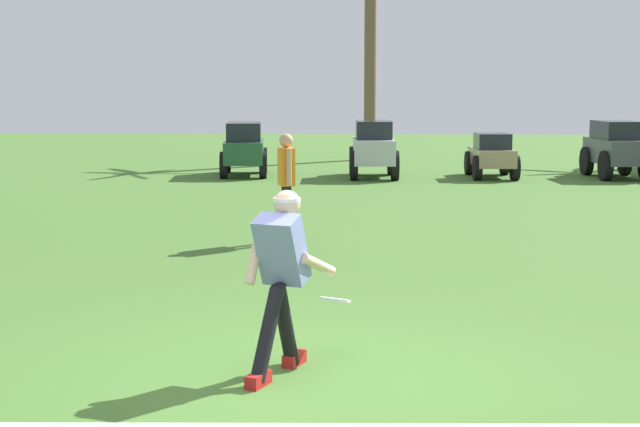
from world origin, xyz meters
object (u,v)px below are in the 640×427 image
Objects in this scene: parked_car_slot_c at (492,155)px; palm_tree_far_left at (370,28)px; parked_car_slot_b at (373,147)px; frisbee_in_flight at (335,300)px; frisbee_thrower at (281,272)px; parked_car_slot_a at (244,147)px; parked_car_slot_d at (616,148)px; teammate_near_sideline at (286,177)px.

parked_car_slot_c is 7.61m from palm_tree_far_left.
parked_car_slot_b is at bearing -178.00° from parked_car_slot_c.
parked_car_slot_c is (3.22, 16.50, 0.09)m from frisbee_in_flight.
frisbee_thrower reaches higher than parked_car_slot_b.
parked_car_slot_d reaches higher than parked_car_slot_a.
palm_tree_far_left is (3.14, 5.76, 3.30)m from parked_car_slot_a.
teammate_near_sideline is 0.70× the size of parked_car_slot_c.
frisbee_in_flight is 0.05× the size of palm_tree_far_left.
parked_car_slot_b is (3.27, -0.40, 0.02)m from parked_car_slot_a.
parked_car_slot_b is (0.29, 16.39, 0.26)m from frisbee_in_flight.
parked_car_slot_c is 0.32× the size of palm_tree_far_left.
parked_car_slot_c is at bearing 68.35° from teammate_near_sideline.
parked_car_slot_d is at bearing 68.70° from frisbee_thrower.
frisbee_thrower is 0.60× the size of parked_car_slot_b.
frisbee_thrower is 0.91× the size of teammate_near_sideline.
frisbee_in_flight is 22.83m from palm_tree_far_left.
teammate_near_sideline reaches higher than frisbee_in_flight.
teammate_near_sideline reaches higher than parked_car_slot_b.
parked_car_slot_b is at bearing 83.22° from teammate_near_sideline.
parked_car_slot_a is (-2.04, 10.77, -0.22)m from teammate_near_sideline.
frisbee_in_flight is 6.12m from teammate_near_sideline.
parked_car_slot_b is 2.93m from parked_car_slot_c.
frisbee_in_flight is 0.16× the size of parked_car_slot_c.
teammate_near_sideline is at bearing -124.25° from parked_car_slot_d.
parked_car_slot_b is at bearing 87.66° from frisbee_thrower.
teammate_near_sideline is 11.27m from parked_car_slot_c.
palm_tree_far_left is (-0.13, 6.16, 3.27)m from parked_car_slot_b.
teammate_near_sideline is 0.64× the size of parked_car_slot_d.
frisbee_thrower is 0.59× the size of parked_car_slot_d.
parked_car_slot_a is 1.04× the size of parked_car_slot_b.
frisbee_thrower is 18.34m from parked_car_slot_d.
frisbee_in_flight is at bearing -81.14° from teammate_near_sideline.
frisbee_thrower is at bearing -129.79° from frisbee_in_flight.
parked_car_slot_a is 7.34m from palm_tree_far_left.
parked_car_slot_a is 9.25m from parked_car_slot_d.
teammate_near_sideline is at bearing -79.29° from parked_car_slot_a.
parked_car_slot_a is 3.29m from parked_car_slot_b.
teammate_near_sideline is at bearing 94.77° from frisbee_thrower.
parked_car_slot_d is (7.21, 10.59, -0.20)m from teammate_near_sideline.
frisbee_in_flight is at bearing -79.95° from parked_car_slot_a.
palm_tree_far_left is at bearing 116.71° from parked_car_slot_c.
parked_car_slot_d is at bearing 2.20° from parked_car_slot_c.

